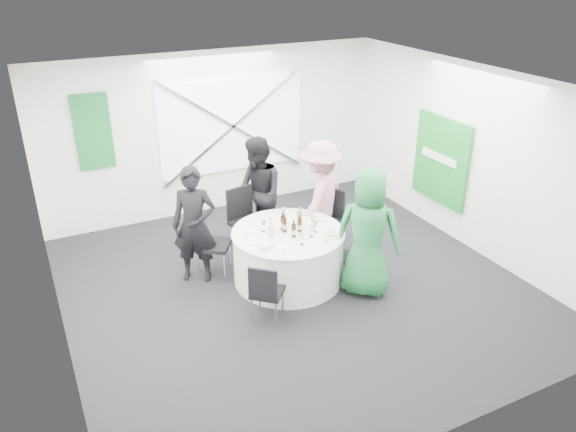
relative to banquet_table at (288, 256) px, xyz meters
name	(u,v)px	position (x,y,z in m)	size (l,w,h in m)	color
floor	(294,286)	(0.00, -0.20, -0.38)	(6.00, 6.00, 0.00)	black
ceiling	(296,85)	(0.00, -0.20, 2.42)	(6.00, 6.00, 0.00)	white
wall_back	(215,133)	(0.00, 2.80, 1.02)	(6.00, 6.00, 0.00)	white
wall_front	(455,317)	(0.00, -3.20, 1.02)	(6.00, 6.00, 0.00)	white
wall_left	(47,243)	(-3.00, -0.20, 1.02)	(6.00, 6.00, 0.00)	white
wall_right	(472,159)	(3.00, -0.20, 1.02)	(6.00, 6.00, 0.00)	white
window_panel	(232,126)	(0.30, 2.76, 1.12)	(2.60, 0.03, 1.60)	white
window_brace_a	(233,126)	(0.30, 2.72, 1.12)	(0.05, 0.05, 3.16)	silver
window_brace_b	(233,126)	(0.30, 2.72, 1.12)	(0.05, 0.05, 3.16)	silver
green_banner	(93,132)	(-2.00, 2.75, 1.32)	(0.55, 0.04, 1.20)	#146628
green_sign	(441,160)	(2.94, 0.40, 0.82)	(0.05, 1.20, 1.40)	#18872A
banquet_table	(288,256)	(0.00, 0.00, 0.00)	(1.56, 1.56, 0.76)	silver
chair_back	(245,215)	(-0.21, 1.05, 0.23)	(0.55, 0.56, 1.04)	black
chair_back_left	(207,238)	(-0.95, 0.65, 0.19)	(0.62, 0.62, 0.98)	black
chair_back_right	(328,215)	(0.98, 0.57, 0.19)	(0.60, 0.60, 0.97)	black
chair_front_right	(363,253)	(0.88, -0.56, 0.11)	(0.53, 0.53, 0.84)	black
chair_front_left	(266,290)	(-0.71, -0.80, 0.11)	(0.54, 0.54, 0.84)	black
person_man_back_left	(194,225)	(-1.13, 0.62, 0.46)	(0.61, 0.40, 1.68)	black
person_man_back	(258,194)	(0.06, 1.14, 0.50)	(0.85, 0.47, 1.76)	black
person_woman_pink	(320,197)	(0.84, 0.59, 0.50)	(1.14, 0.53, 1.76)	#C7818D
person_woman_green	(368,233)	(0.81, -0.73, 0.51)	(0.87, 0.57, 1.78)	#20773C
plate_back	(268,217)	(-0.06, 0.53, 0.39)	(0.29, 0.29, 0.01)	white
plate_back_left	(253,229)	(-0.40, 0.28, 0.39)	(0.24, 0.24, 0.01)	white
plate_back_right	(305,214)	(0.46, 0.38, 0.40)	(0.28, 0.28, 0.04)	white
plate_front_right	(330,235)	(0.46, -0.35, 0.40)	(0.27, 0.27, 0.04)	white
plate_front_left	(275,248)	(-0.36, -0.34, 0.39)	(0.28, 0.28, 0.01)	white
napkin	(267,246)	(-0.46, -0.30, 0.42)	(0.18, 0.12, 0.05)	silver
beer_bottle_a	(285,225)	(-0.04, 0.02, 0.48)	(0.06, 0.06, 0.27)	#3A190A
beer_bottle_b	(283,223)	(-0.04, 0.08, 0.48)	(0.06, 0.06, 0.27)	#3A190A
beer_bottle_c	(300,225)	(0.15, -0.06, 0.47)	(0.06, 0.06, 0.25)	#3A190A
beer_bottle_d	(294,231)	(0.00, -0.17, 0.47)	(0.06, 0.06, 0.25)	#3A190A
green_water_bottle	(299,219)	(0.22, 0.08, 0.49)	(0.08, 0.08, 0.29)	green
clear_water_bottle	(271,228)	(-0.26, 0.00, 0.49)	(0.08, 0.08, 0.28)	white
wine_glass_a	(313,220)	(0.35, -0.05, 0.50)	(0.07, 0.07, 0.17)	white
wine_glass_b	(302,236)	(0.00, -0.41, 0.50)	(0.07, 0.07, 0.17)	white
wine_glass_c	(312,228)	(0.22, -0.27, 0.50)	(0.07, 0.07, 0.17)	white
wine_glass_d	(264,223)	(-0.29, 0.16, 0.50)	(0.07, 0.07, 0.17)	white
wine_glass_e	(271,236)	(-0.36, -0.23, 0.50)	(0.07, 0.07, 0.17)	white
wine_glass_f	(316,224)	(0.34, -0.17, 0.50)	(0.07, 0.07, 0.17)	white
wine_glass_g	(284,211)	(0.13, 0.39, 0.50)	(0.07, 0.07, 0.17)	white
fork_a	(326,241)	(0.33, -0.47, 0.38)	(0.01, 0.15, 0.01)	silver
knife_a	(330,230)	(0.53, -0.22, 0.38)	(0.01, 0.15, 0.01)	silver
fork_b	(321,221)	(0.57, 0.09, 0.38)	(0.01, 0.15, 0.01)	silver
knife_b	(298,214)	(0.38, 0.43, 0.38)	(0.01, 0.15, 0.01)	silver
fork_c	(249,226)	(-0.41, 0.41, 0.38)	(0.01, 0.15, 0.01)	silver
knife_c	(247,237)	(-0.56, 0.11, 0.38)	(0.01, 0.15, 0.01)	silver
fork_d	(281,214)	(0.16, 0.55, 0.38)	(0.01, 0.15, 0.01)	silver
knife_d	(263,217)	(-0.12, 0.56, 0.38)	(0.01, 0.15, 0.01)	silver
fork_e	(257,246)	(-0.55, -0.18, 0.38)	(0.01, 0.15, 0.01)	silver
knife_e	(279,252)	(-0.36, -0.45, 0.38)	(0.01, 0.15, 0.01)	silver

